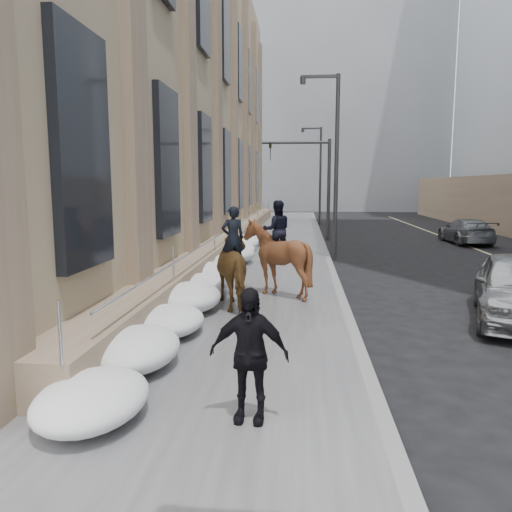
{
  "coord_description": "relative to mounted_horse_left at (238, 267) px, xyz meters",
  "views": [
    {
      "loc": [
        1.45,
        -8.26,
        3.34
      ],
      "look_at": [
        0.39,
        3.11,
        1.7
      ],
      "focal_mm": 35.0,
      "sensor_mm": 36.0,
      "label": 1
    }
  ],
  "objects": [
    {
      "name": "ground",
      "position": [
        0.23,
        -4.7,
        -1.17
      ],
      "size": [
        140.0,
        140.0,
        0.0
      ],
      "primitive_type": "plane",
      "color": "black",
      "rests_on": "ground"
    },
    {
      "name": "bg_building_mid",
      "position": [
        4.23,
        55.3,
        12.83
      ],
      "size": [
        30.0,
        12.0,
        28.0
      ],
      "primitive_type": "cube",
      "color": "slate",
      "rests_on": "ground"
    },
    {
      "name": "mounted_horse_left",
      "position": [
        0.0,
        0.0,
        0.0
      ],
      "size": [
        1.9,
        2.57,
        2.65
      ],
      "rotation": [
        0.0,
        0.0,
        3.55
      ],
      "color": "#452E14",
      "rests_on": "sidewalk"
    },
    {
      "name": "pedestrian",
      "position": [
        0.98,
        -6.49,
        -0.12
      ],
      "size": [
        1.13,
        0.54,
        1.87
      ],
      "primitive_type": "imported",
      "rotation": [
        0.0,
        0.0,
        -0.08
      ],
      "color": "black",
      "rests_on": "sidewalk"
    },
    {
      "name": "sidewalk",
      "position": [
        0.23,
        5.3,
        -1.11
      ],
      "size": [
        5.0,
        80.0,
        0.12
      ],
      "primitive_type": "cube",
      "color": "#49494B",
      "rests_on": "ground"
    },
    {
      "name": "curb",
      "position": [
        2.85,
        5.3,
        -1.11
      ],
      "size": [
        0.24,
        80.0,
        0.12
      ],
      "primitive_type": "cube",
      "color": "slate",
      "rests_on": "ground"
    },
    {
      "name": "snow_bank",
      "position": [
        -1.19,
        3.41,
        -0.7
      ],
      "size": [
        1.7,
        18.1,
        0.76
      ],
      "color": "white",
      "rests_on": "sidewalk"
    },
    {
      "name": "streetlight_mid",
      "position": [
        2.97,
        9.3,
        3.41
      ],
      "size": [
        1.71,
        0.24,
        8.0
      ],
      "color": "#2D2D30",
      "rests_on": "ground"
    },
    {
      "name": "car_grey",
      "position": [
        10.98,
        16.3,
        -0.46
      ],
      "size": [
        2.13,
        4.95,
        1.42
      ],
      "primitive_type": "imported",
      "rotation": [
        0.0,
        0.0,
        3.17
      ],
      "color": "slate",
      "rests_on": "ground"
    },
    {
      "name": "mounted_horse_right",
      "position": [
        0.95,
        1.41,
        0.14
      ],
      "size": [
        2.15,
        2.33,
        2.77
      ],
      "rotation": [
        0.0,
        0.0,
        3.33
      ],
      "color": "#4E2A16",
      "rests_on": "sidewalk"
    },
    {
      "name": "limestone_building",
      "position": [
        -5.02,
        15.27,
        7.73
      ],
      "size": [
        6.1,
        44.0,
        18.0
      ],
      "color": "#9C8266",
      "rests_on": "ground"
    },
    {
      "name": "bg_building_far",
      "position": [
        -5.77,
        67.3,
        8.83
      ],
      "size": [
        24.0,
        12.0,
        20.0
      ],
      "primitive_type": "cube",
      "color": "gray",
      "rests_on": "ground"
    },
    {
      "name": "traffic_signal",
      "position": [
        2.31,
        17.3,
        2.83
      ],
      "size": [
        4.1,
        0.22,
        6.0
      ],
      "color": "#2D2D30",
      "rests_on": "ground"
    },
    {
      "name": "streetlight_far",
      "position": [
        2.97,
        29.3,
        3.41
      ],
      "size": [
        1.71,
        0.24,
        8.0
      ],
      "color": "#2D2D30",
      "rests_on": "ground"
    }
  ]
}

